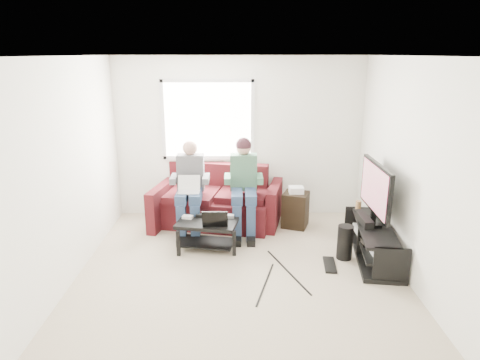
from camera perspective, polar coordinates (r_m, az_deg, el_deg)
name	(u,v)px	position (r m, az deg, el deg)	size (l,w,h in m)	color
floor	(240,280)	(5.30, 0.00, -13.15)	(4.50, 4.50, 0.00)	beige
ceiling	(240,56)	(4.61, 0.00, 16.21)	(4.50, 4.50, 0.00)	white
wall_back	(239,138)	(6.98, -0.13, 5.60)	(4.50, 4.50, 0.00)	white
wall_front	(243,277)	(2.70, 0.35, -12.86)	(4.50, 4.50, 0.00)	white
wall_left	(61,177)	(5.18, -22.71, 0.39)	(4.50, 4.50, 0.00)	white
wall_right	(418,176)	(5.21, 22.59, 0.48)	(4.50, 4.50, 0.00)	white
window	(208,120)	(6.93, -4.31, 7.98)	(1.48, 0.04, 1.28)	white
sofa	(218,203)	(6.83, -2.93, -3.09)	(2.13, 1.24, 0.91)	#4A1216
person_left	(190,184)	(6.39, -6.70, -0.52)	(0.40, 0.70, 1.38)	navy
person_right	(244,179)	(6.35, 0.49, 0.07)	(0.40, 0.71, 1.43)	navy
laptop_silver	(189,188)	(6.23, -6.87, -1.11)	(0.32, 0.22, 0.24)	silver
coffee_table	(207,229)	(5.97, -4.40, -6.50)	(0.89, 0.64, 0.41)	black
laptop_black	(215,215)	(5.80, -3.31, -4.74)	(0.34, 0.24, 0.24)	black
controller_a	(188,217)	(6.05, -7.00, -4.92)	(0.14, 0.09, 0.04)	silver
controller_b	(201,215)	(6.09, -5.25, -4.72)	(0.14, 0.09, 0.04)	black
controller_c	(229,216)	(6.04, -1.48, -4.83)	(0.14, 0.09, 0.04)	gray
tv_stand	(373,244)	(5.98, 17.35, -8.09)	(0.61, 1.46, 0.47)	black
tv	(376,190)	(5.82, 17.63, -1.24)	(0.12, 1.10, 0.81)	black
soundbar	(364,219)	(5.92, 16.20, -5.03)	(0.12, 0.50, 0.10)	black
drink_cup	(358,205)	(6.41, 15.51, -3.21)	(0.08, 0.08, 0.12)	#986D41
console_white	(384,252)	(5.61, 18.62, -9.13)	(0.30, 0.22, 0.06)	silver
console_grey	(367,229)	(6.21, 16.59, -6.29)	(0.34, 0.26, 0.08)	gray
console_black	(375,240)	(5.91, 17.55, -7.64)	(0.38, 0.30, 0.07)	black
subwoofer	(345,242)	(5.87, 13.81, -8.07)	(0.20, 0.20, 0.46)	black
keyboard_floor	(330,265)	(5.73, 11.87, -11.00)	(0.14, 0.43, 0.02)	black
end_table	(295,209)	(6.76, 7.40, -3.81)	(0.37, 0.37, 0.65)	black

